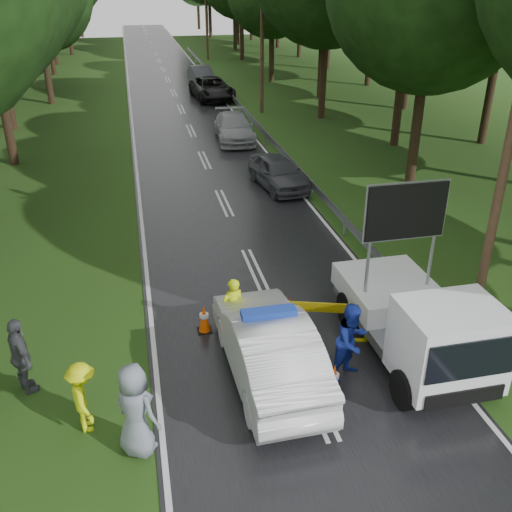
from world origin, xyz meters
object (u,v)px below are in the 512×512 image
object	(u,v)px
barrier	(316,312)
queue_car_fourth	(202,76)
police_sedan	(268,346)
civilian	(352,341)
work_truck	(420,322)
queue_car_first	(278,172)
queue_car_second	(234,128)
officer	(233,308)
queue_car_third	(212,88)

from	to	relation	value
barrier	queue_car_fourth	xyz separation A→B (m)	(1.89, 36.95, -0.08)
police_sedan	barrier	bearing A→B (deg)	-144.32
civilian	police_sedan	bearing A→B (deg)	140.54
work_truck	queue_car_first	size ratio (longest dim) A/B	1.27
queue_car_first	queue_car_second	xyz separation A→B (m)	(-0.46, 8.07, 0.02)
barrier	officer	size ratio (longest dim) A/B	1.54
queue_car_second	queue_car_fourth	distance (m)	17.54
civilian	queue_car_first	size ratio (longest dim) A/B	0.47
officer	queue_car_first	bearing A→B (deg)	-125.92
civilian	queue_car_second	xyz separation A→B (m)	(1.08, 20.95, -0.24)
civilian	queue_car_second	world-z (taller)	civilian
barrier	civilian	size ratio (longest dim) A/B	1.34
work_truck	queue_car_second	xyz separation A→B (m)	(-0.66, 20.77, -0.39)
queue_car_second	queue_car_fourth	size ratio (longest dim) A/B	1.07
civilian	queue_car_first	world-z (taller)	civilian
queue_car_third	queue_car_first	bearing A→B (deg)	-94.58
civilian	queue_car_second	bearing A→B (deg)	58.76
queue_car_first	queue_car_fourth	size ratio (longest dim) A/B	0.89
officer	barrier	bearing A→B (deg)	146.49
queue_car_fourth	work_truck	bearing A→B (deg)	-94.87
work_truck	queue_car_third	xyz separation A→B (m)	(-0.20, 32.31, -0.32)
work_truck	officer	xyz separation A→B (m)	(-4.09, 1.98, -0.28)
queue_car_first	barrier	bearing A→B (deg)	-107.38
officer	queue_car_second	bearing A→B (deg)	-116.34
barrier	queue_car_first	size ratio (longest dim) A/B	0.63
queue_car_fourth	queue_car_third	bearing A→B (deg)	-95.17
officer	queue_car_first	xyz separation A→B (m)	(3.89, 10.72, -0.14)
queue_car_second	civilian	bearing A→B (deg)	-89.24
police_sedan	queue_car_third	xyz separation A→B (m)	(3.40, 32.12, -0.04)
police_sedan	queue_car_second	xyz separation A→B (m)	(2.94, 20.59, -0.12)
work_truck	barrier	bearing A→B (deg)	146.49
work_truck	queue_car_fourth	distance (m)	38.31
queue_car_third	police_sedan	bearing A→B (deg)	-100.62
work_truck	officer	size ratio (longest dim) A/B	3.11
barrier	queue_car_first	distance (m)	11.51
police_sedan	queue_car_fourth	size ratio (longest dim) A/B	1.11
police_sedan	queue_car_fourth	distance (m)	38.27
queue_car_third	civilian	bearing A→B (deg)	-97.30
barrier	officer	world-z (taller)	officer
civilian	queue_car_fourth	xyz separation A→B (m)	(1.54, 38.49, -0.20)
barrier	civilian	xyz separation A→B (m)	(0.34, -1.53, 0.12)
queue_car_second	barrier	bearing A→B (deg)	-90.48
queue_car_first	officer	bearing A→B (deg)	-117.90
police_sedan	queue_car_second	size ratio (longest dim) A/B	1.03
police_sedan	civilian	bearing A→B (deg)	166.95
queue_car_third	work_truck	bearing A→B (deg)	-94.23
civilian	queue_car_second	size ratio (longest dim) A/B	0.39
queue_car_first	queue_car_second	world-z (taller)	queue_car_second
barrier	officer	distance (m)	2.10
civilian	queue_car_first	xyz separation A→B (m)	(1.54, 12.89, -0.26)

